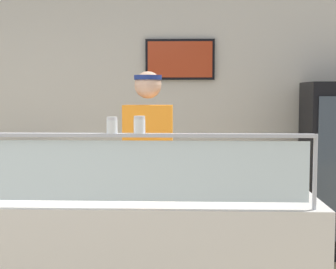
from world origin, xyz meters
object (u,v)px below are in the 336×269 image
at_px(pepper_flake_shaker, 139,126).
at_px(worker_figure, 149,168).
at_px(pizza_server, 151,187).
at_px(pizza_box_stack, 2,163).
at_px(pizza_tray, 158,190).
at_px(parmesan_shaker, 112,126).

relative_size(pepper_flake_shaker, worker_figure, 0.05).
height_order(pizza_server, pizza_box_stack, pizza_server).
distance_m(pizza_tray, pizza_server, 0.05).
distance_m(pizza_tray, pepper_flake_shaker, 0.64).
bearing_deg(worker_figure, pizza_box_stack, 145.96).
relative_size(worker_figure, pizza_box_stack, 3.68).
bearing_deg(parmesan_shaker, pizza_server, 66.86).
height_order(pizza_tray, pizza_box_stack, pizza_tray).
distance_m(pizza_server, pepper_flake_shaker, 0.61).
xyz_separation_m(pizza_tray, parmesan_shaker, (-0.23, -0.45, 0.44)).
height_order(parmesan_shaker, pizza_box_stack, parmesan_shaker).
bearing_deg(parmesan_shaker, pizza_box_stack, 123.45).
distance_m(pizza_server, parmesan_shaker, 0.63).
distance_m(pizza_tray, worker_figure, 0.69).
bearing_deg(pepper_flake_shaker, pizza_server, 85.74).
bearing_deg(pizza_tray, pizza_box_stack, 133.97).
distance_m(pizza_tray, pizza_box_stack, 2.40).
xyz_separation_m(parmesan_shaker, pizza_box_stack, (-1.44, 2.18, -0.52)).
height_order(parmesan_shaker, worker_figure, worker_figure).
distance_m(pizza_server, pizza_box_stack, 2.39).
xyz_separation_m(pepper_flake_shaker, pizza_box_stack, (-1.59, 2.18, -0.52)).
height_order(pizza_tray, parmesan_shaker, parmesan_shaker).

